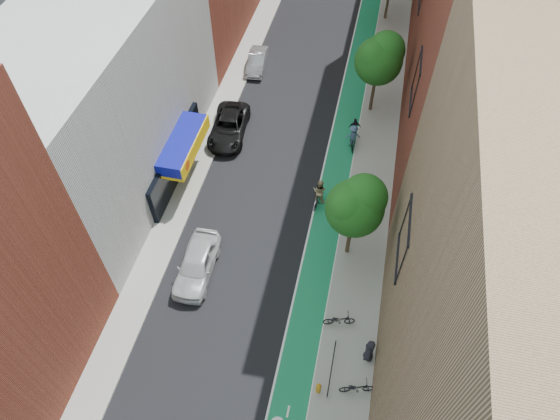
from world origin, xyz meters
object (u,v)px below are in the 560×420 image
Objects in this scene: parked_car_black at (229,127)px; cyclist_lane_far at (353,138)px; parked_car_white at (197,264)px; pedestrian at (370,350)px; fire_hydrant at (318,388)px; cyclist_lane_near at (319,194)px; cyclist_lane_mid at (354,132)px; parked_car_silver at (257,61)px.

cyclist_lane_far is (9.30, 0.54, 0.18)m from parked_car_black.
pedestrian is (10.64, -3.26, 0.17)m from parked_car_white.
cyclist_lane_near is at bearing 99.52° from fire_hydrant.
cyclist_lane_mid is at bearing 59.00° from parked_car_white.
fire_hydrant is (0.60, -19.40, -0.17)m from cyclist_lane_mid.
parked_car_black is at bearing 118.95° from fire_hydrant.
parked_car_silver is 1.83× the size of cyclist_lane_near.
cyclist_lane_far reaches higher than pedestrian.
cyclist_lane_near is at bearing 46.18° from parked_car_white.
cyclist_lane_near is 1.16× the size of cyclist_lane_mid.
pedestrian is at bearing 88.22° from cyclist_lane_mid.
cyclist_lane_mid is at bearing -172.49° from pedestrian.
parked_car_silver is (0.00, 8.73, -0.09)m from parked_car_black.
parked_car_white is 0.90× the size of parked_car_black.
parked_car_silver is at bearing -49.29° from cyclist_lane_mid.
cyclist_lane_far is at bearing 57.20° from parked_car_white.
parked_car_white is at bearing 44.90° from cyclist_lane_far.
parked_car_white reaches higher than parked_car_black.
parked_car_white is at bearing 60.93° from cyclist_lane_near.
parked_car_silver is 5.25× the size of fire_hydrant.
parked_car_silver is 28.41m from fire_hydrant.
fire_hydrant is (0.60, -18.44, -0.38)m from cyclist_lane_far.
parked_car_white is 15.80m from cyclist_lane_mid.
parked_car_white is 2.22× the size of cyclist_lane_near.
parked_car_black is 2.47× the size of cyclist_lane_near.
parked_car_black is 2.69× the size of cyclist_lane_far.
fire_hydrant is at bearing -65.92° from parked_car_black.
parked_car_white is at bearing -87.63° from parked_car_black.
cyclist_lane_near reaches higher than cyclist_lane_far.
cyclist_lane_near is at bearing -65.86° from parked_car_silver.
cyclist_lane_far is (1.50, 5.92, -0.03)m from cyclist_lane_near.
parked_car_black is 7.08× the size of fire_hydrant.
fire_hydrant is at bearing 80.33° from cyclist_lane_mid.
parked_car_black reaches higher than parked_car_silver.
parked_car_black is 20.46m from fire_hydrant.
pedestrian is (2.90, -16.08, 0.07)m from cyclist_lane_far.
parked_car_white is 2.42× the size of cyclist_lane_far.
cyclist_lane_mid is (1.50, 6.88, -0.24)m from cyclist_lane_near.
fire_hydrant is (9.90, -17.90, -0.20)m from parked_car_black.
cyclist_lane_mid is at bearing -103.97° from cyclist_lane_far.
cyclist_lane_mid is 1.11× the size of pedestrian.
cyclist_lane_near is (7.80, -5.38, 0.21)m from parked_car_black.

